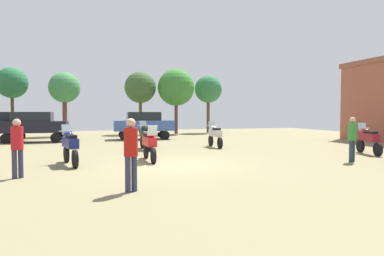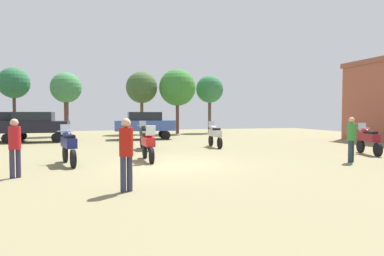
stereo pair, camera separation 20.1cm
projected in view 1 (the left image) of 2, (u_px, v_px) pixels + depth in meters
The scene contains 16 objects.
ground_plane at pixel (173, 165), 12.56m from camera, with size 44.00×52.00×0.02m.
motorcycle_2 at pixel (368, 139), 15.69m from camera, with size 0.80×2.09×1.45m.
motorcycle_4 at pixel (149, 143), 13.49m from camera, with size 0.62×2.21×1.45m.
motorcycle_6 at pixel (215, 135), 18.96m from camera, with size 0.62×2.22×1.45m.
motorcycle_7 at pixel (146, 136), 17.69m from camera, with size 0.62×2.28×1.51m.
motorcycle_9 at pixel (70, 145), 12.43m from camera, with size 0.78×2.26×1.49m.
car_1 at pixel (33, 125), 22.17m from camera, with size 4.35×1.93×2.00m.
car_2 at pixel (144, 123), 24.68m from camera, with size 4.35×1.92×2.00m.
person_1 at pixel (131, 149), 8.17m from camera, with size 0.44×0.44×1.80m.
person_2 at pixel (17, 144), 9.87m from camera, with size 0.45×0.45×1.76m.
person_3 at pixel (352, 136), 13.17m from camera, with size 0.44×0.44×1.76m.
tree_1 at pixel (64, 88), 27.99m from camera, with size 2.54×2.54×5.32m.
tree_4 at pixel (140, 88), 30.82m from camera, with size 2.88×2.88×5.71m.
tree_5 at pixel (12, 83), 26.64m from camera, with size 2.45×2.45×5.56m.
tree_6 at pixel (176, 88), 31.09m from camera, with size 3.39×3.39×5.98m.
tree_7 at pixel (208, 90), 32.82m from camera, with size 2.66×2.66×5.59m.
Camera 1 is at (-2.88, -12.17, 1.94)m, focal length 31.50 mm.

